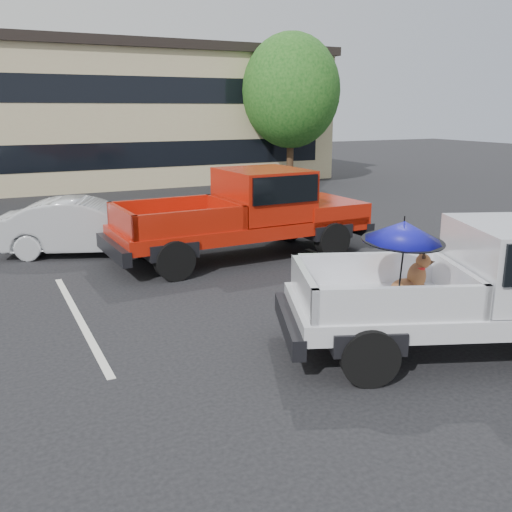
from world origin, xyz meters
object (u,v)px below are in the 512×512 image
object	(u,v)px
silver_pickup	(503,281)
silver_sedan	(86,226)
tree_back	(172,90)
red_pickup	(256,209)
tree_right	(291,91)

from	to	relation	value
silver_pickup	silver_sedan	world-z (taller)	silver_pickup
tree_back	silver_pickup	bearing A→B (deg)	-98.14
silver_pickup	tree_back	bearing A→B (deg)	103.55
silver_pickup	red_pickup	world-z (taller)	same
silver_sedan	tree_back	bearing A→B (deg)	-3.96
silver_pickup	tree_right	bearing A→B (deg)	91.24
red_pickup	silver_sedan	xyz separation A→B (m)	(-3.61, 1.98, -0.45)
silver_sedan	red_pickup	bearing A→B (deg)	-98.11
tree_back	silver_pickup	distance (m)	26.51
silver_pickup	red_pickup	distance (m)	6.58
tree_right	silver_pickup	distance (m)	19.50
tree_right	tree_back	distance (m)	8.55
red_pickup	tree_right	bearing A→B (deg)	55.05
silver_pickup	silver_sedan	distance (m)	9.57
tree_back	red_pickup	bearing A→B (deg)	-102.78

